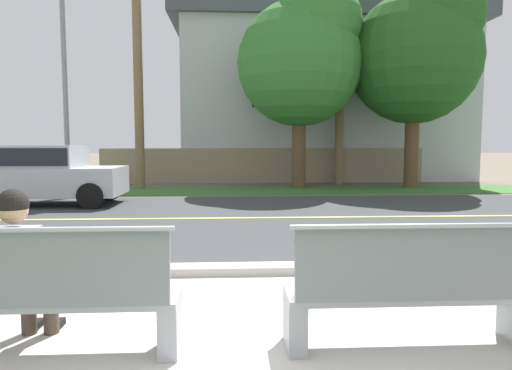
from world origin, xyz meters
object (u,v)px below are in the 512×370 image
object	(u,v)px
streetlamp	(67,67)
shade_tree_far_left	(304,54)
bench_right	(413,292)
car_silver_near	(37,172)
shade_tree_left	(420,49)
seated_person_grey	(22,263)
bench_left	(45,298)

from	to	relation	value
streetlamp	shade_tree_far_left	size ratio (longest dim) A/B	0.98
bench_right	shade_tree_far_left	size ratio (longest dim) A/B	0.26
car_silver_near	shade_tree_left	bearing A→B (deg)	19.00
seated_person_grey	shade_tree_far_left	size ratio (longest dim) A/B	0.17
bench_right	streetlamp	size ratio (longest dim) A/B	0.27
seated_person_grey	car_silver_near	distance (m)	9.18
bench_right	car_silver_near	world-z (taller)	car_silver_near
streetlamp	seated_person_grey	bearing A→B (deg)	-72.44
shade_tree_far_left	shade_tree_left	bearing A→B (deg)	-3.00
car_silver_near	shade_tree_far_left	size ratio (longest dim) A/B	0.59
car_silver_near	bench_left	bearing A→B (deg)	-67.05
shade_tree_far_left	shade_tree_left	world-z (taller)	shade_tree_left
bench_left	bench_right	distance (m)	2.72
car_silver_near	shade_tree_far_left	world-z (taller)	shade_tree_far_left
car_silver_near	streetlamp	size ratio (longest dim) A/B	0.61
seated_person_grey	shade_tree_left	world-z (taller)	shade_tree_left
shade_tree_far_left	shade_tree_left	distance (m)	4.06
streetlamp	shade_tree_left	xyz separation A→B (m)	(11.85, 0.82, 0.86)
streetlamp	shade_tree_far_left	world-z (taller)	shade_tree_far_left
bench_left	car_silver_near	world-z (taller)	car_silver_near
seated_person_grey	streetlamp	xyz separation A→B (m)	(-3.70, 11.68, 3.37)
bench_left	seated_person_grey	size ratio (longest dim) A/B	1.53
bench_left	shade_tree_left	distance (m)	15.59
bench_right	streetlamp	bearing A→B (deg)	119.29
bench_left	shade_tree_far_left	bearing A→B (deg)	73.23
shade_tree_far_left	seated_person_grey	bearing A→B (deg)	-107.93
bench_left	bench_right	size ratio (longest dim) A/B	1.00
shade_tree_far_left	bench_left	bearing A→B (deg)	-106.77
streetlamp	bench_left	bearing A→B (deg)	-71.67
seated_person_grey	streetlamp	distance (m)	12.71
bench_left	streetlamp	distance (m)	12.99
seated_person_grey	shade_tree_left	distance (m)	15.51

